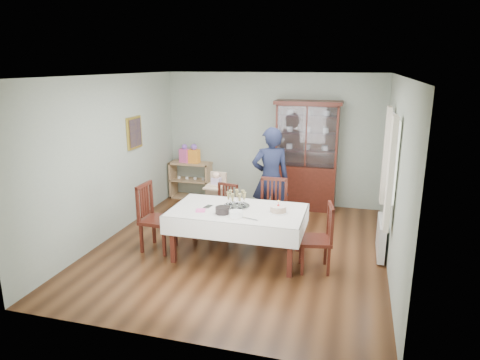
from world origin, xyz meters
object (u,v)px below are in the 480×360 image
at_px(chair_far_right, 272,223).
at_px(woman, 270,178).
at_px(chair_end_right, 316,251).
at_px(gift_bag_pink, 185,154).
at_px(chair_end_left, 157,230).
at_px(dining_table, 238,233).
at_px(chair_far_left, 224,221).
at_px(china_cabinet, 306,154).
at_px(birthday_cake, 278,209).
at_px(gift_bag_orange, 194,154).
at_px(champagne_tray, 236,202).
at_px(high_chair, 217,202).
at_px(sideboard, 191,180).

relative_size(chair_far_right, woman, 0.57).
relative_size(chair_end_right, gift_bag_pink, 2.47).
bearing_deg(woman, chair_end_right, 100.22).
bearing_deg(chair_end_left, dining_table, -83.84).
xyz_separation_m(chair_far_left, chair_far_right, (0.83, 0.02, 0.04)).
bearing_deg(chair_end_left, chair_far_left, -43.58).
xyz_separation_m(china_cabinet, chair_end_right, (0.50, -2.70, -0.83)).
distance_m(dining_table, birthday_cake, 0.74).
height_order(chair_far_right, chair_end_right, chair_far_right).
height_order(chair_end_left, gift_bag_orange, gift_bag_orange).
distance_m(chair_far_left, chair_end_left, 1.17).
height_order(dining_table, china_cabinet, china_cabinet).
distance_m(dining_table, chair_far_left, 0.87).
bearing_deg(woman, gift_bag_pink, -53.84).
relative_size(gift_bag_pink, gift_bag_orange, 0.97).
bearing_deg(champagne_tray, gift_bag_pink, 127.18).
relative_size(china_cabinet, woman, 1.19).
xyz_separation_m(chair_far_left, woman, (0.68, 0.59, 0.65)).
distance_m(chair_end_right, birthday_cake, 0.80).
xyz_separation_m(chair_far_left, chair_end_right, (1.65, -0.85, 0.03)).
xyz_separation_m(chair_end_right, high_chair, (-2.00, 1.51, 0.08)).
height_order(chair_far_left, chair_end_right, chair_end_right).
height_order(sideboard, chair_far_right, chair_far_right).
height_order(chair_end_right, gift_bag_pink, gift_bag_pink).
distance_m(champagne_tray, gift_bag_orange, 2.97).
bearing_deg(china_cabinet, chair_end_right, -79.60).
bearing_deg(china_cabinet, dining_table, -105.13).
height_order(sideboard, high_chair, high_chair).
xyz_separation_m(dining_table, chair_far_left, (-0.46, 0.73, -0.12)).
distance_m(birthday_cake, gift_bag_pink, 3.59).
bearing_deg(chair_far_right, chair_end_right, -49.39).
bearing_deg(champagne_tray, chair_far_right, 55.99).
distance_m(chair_end_left, birthday_cake, 1.97).
distance_m(sideboard, chair_far_right, 2.86).
xyz_separation_m(china_cabinet, high_chair, (-1.50, -1.19, -0.75)).
distance_m(chair_end_right, woman, 1.85).
height_order(dining_table, chair_far_right, chair_far_right).
xyz_separation_m(chair_end_left, gift_bag_pink, (-0.62, 2.66, 0.66)).
xyz_separation_m(sideboard, birthday_cake, (2.41, -2.57, 0.41)).
height_order(sideboard, woman, woman).
bearing_deg(champagne_tray, dining_table, -65.67).
distance_m(dining_table, gift_bag_pink, 3.27).
distance_m(chair_far_left, gift_bag_pink, 2.46).
height_order(chair_end_left, chair_end_right, chair_end_left).
xyz_separation_m(chair_far_right, high_chair, (-1.18, 0.64, 0.06)).
height_order(dining_table, champagne_tray, champagne_tray).
relative_size(china_cabinet, chair_far_right, 2.10).
xyz_separation_m(chair_far_left, gift_bag_pink, (-1.46, 1.85, 0.71)).
relative_size(chair_far_right, high_chair, 1.09).
relative_size(chair_end_right, birthday_cake, 3.58).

